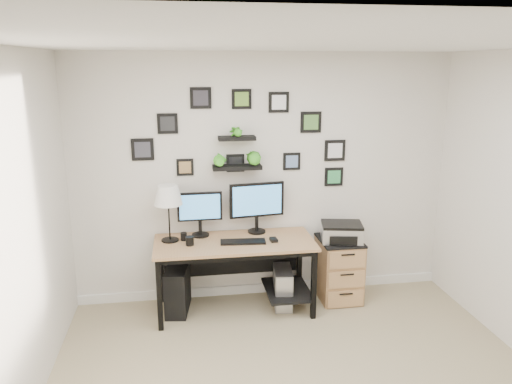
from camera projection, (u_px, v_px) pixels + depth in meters
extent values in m
plane|color=white|center=(321.00, 43.00, 3.03)|extent=(4.00, 4.00, 0.00)
plane|color=silver|center=(264.00, 178.00, 5.27)|extent=(4.00, 0.00, 4.00)
cube|color=white|center=(264.00, 288.00, 5.57)|extent=(4.00, 0.03, 0.10)
cube|color=#AE8152|center=(234.00, 243.00, 5.00)|extent=(1.60, 0.70, 0.03)
cube|color=black|center=(235.00, 246.00, 5.01)|extent=(1.54, 0.64, 0.05)
cube|color=black|center=(231.00, 256.00, 5.39)|extent=(1.44, 0.02, 0.41)
cube|color=black|center=(287.00, 290.00, 5.22)|extent=(0.45, 0.63, 0.03)
cube|color=black|center=(159.00, 295.00, 4.70)|extent=(0.05, 0.05, 0.72)
cube|color=black|center=(161.00, 270.00, 5.27)|extent=(0.05, 0.05, 0.72)
cube|color=black|center=(314.00, 285.00, 4.92)|extent=(0.05, 0.05, 0.72)
cube|color=black|center=(299.00, 262.00, 5.50)|extent=(0.05, 0.05, 0.72)
cylinder|color=black|center=(200.00, 235.00, 5.16)|extent=(0.18, 0.18, 0.02)
cylinder|color=black|center=(200.00, 228.00, 5.14)|extent=(0.04, 0.04, 0.16)
cube|color=black|center=(200.00, 206.00, 5.07)|extent=(0.46, 0.04, 0.30)
cube|color=#3F8CCC|center=(200.00, 207.00, 5.06)|extent=(0.41, 0.01, 0.26)
cylinder|color=black|center=(257.00, 231.00, 5.26)|extent=(0.21, 0.21, 0.02)
cylinder|color=black|center=(257.00, 224.00, 5.24)|extent=(0.04, 0.04, 0.17)
cube|color=black|center=(257.00, 200.00, 5.17)|extent=(0.58, 0.10, 0.36)
cube|color=#3F8CCC|center=(257.00, 200.00, 5.15)|extent=(0.52, 0.07, 0.31)
cube|color=black|center=(243.00, 242.00, 4.95)|extent=(0.46, 0.18, 0.02)
cube|color=black|center=(274.00, 240.00, 5.00)|extent=(0.07, 0.11, 0.03)
cylinder|color=black|center=(170.00, 240.00, 5.01)|extent=(0.17, 0.17, 0.02)
cylinder|color=black|center=(169.00, 215.00, 4.95)|extent=(0.02, 0.02, 0.52)
cone|color=white|center=(168.00, 195.00, 4.89)|extent=(0.28, 0.28, 0.20)
cylinder|color=black|center=(190.00, 241.00, 4.88)|extent=(0.08, 0.08, 0.09)
cylinder|color=black|center=(184.00, 237.00, 5.02)|extent=(0.06, 0.06, 0.08)
cube|color=black|center=(178.00, 289.00, 5.11)|extent=(0.28, 0.50, 0.48)
cube|color=gray|center=(283.00, 287.00, 5.23)|extent=(0.23, 0.43, 0.41)
cube|color=silver|center=(284.00, 296.00, 5.04)|extent=(0.16, 0.03, 0.38)
cube|color=#AE8152|center=(339.00, 270.00, 5.37)|extent=(0.42, 0.50, 0.65)
cube|color=black|center=(340.00, 240.00, 5.29)|extent=(0.43, 0.51, 0.02)
cube|color=#AE8152|center=(345.00, 299.00, 5.18)|extent=(0.39, 0.02, 0.18)
cylinder|color=black|center=(346.00, 294.00, 5.15)|extent=(0.14, 0.02, 0.02)
cube|color=#AE8152|center=(346.00, 280.00, 5.12)|extent=(0.39, 0.02, 0.18)
cylinder|color=black|center=(347.00, 275.00, 5.10)|extent=(0.14, 0.02, 0.02)
cube|color=#AE8152|center=(347.00, 260.00, 5.07)|extent=(0.39, 0.02, 0.18)
cylinder|color=black|center=(348.00, 255.00, 5.04)|extent=(0.14, 0.02, 0.02)
cube|color=silver|center=(342.00, 233.00, 5.23)|extent=(0.47, 0.39, 0.16)
cube|color=black|center=(342.00, 225.00, 5.21)|extent=(0.47, 0.39, 0.03)
cube|color=black|center=(344.00, 241.00, 5.07)|extent=(0.28, 0.07, 0.09)
cube|color=black|center=(237.00, 167.00, 5.10)|extent=(0.50, 0.18, 0.04)
cube|color=black|center=(237.00, 138.00, 5.02)|extent=(0.38, 0.15, 0.04)
imported|color=green|center=(220.00, 153.00, 5.04)|extent=(0.15, 0.12, 0.27)
imported|color=green|center=(253.00, 152.00, 5.09)|extent=(0.15, 0.15, 0.27)
imported|color=green|center=(237.00, 123.00, 4.98)|extent=(0.13, 0.09, 0.25)
cube|color=black|center=(235.00, 163.00, 5.17)|extent=(0.19, 0.02, 0.19)
cube|color=black|center=(236.00, 163.00, 5.16)|extent=(0.13, 0.00, 0.13)
cube|color=black|center=(334.00, 177.00, 5.37)|extent=(0.20, 0.02, 0.20)
cube|color=#379958|center=(334.00, 177.00, 5.36)|extent=(0.14, 0.00, 0.14)
cube|color=black|center=(201.00, 98.00, 4.95)|extent=(0.21, 0.02, 0.21)
cube|color=#2B2931|center=(201.00, 98.00, 4.94)|extent=(0.15, 0.00, 0.15)
cube|color=black|center=(335.00, 150.00, 5.30)|extent=(0.22, 0.02, 0.22)
cube|color=silver|center=(335.00, 151.00, 5.29)|extent=(0.16, 0.00, 0.16)
cube|color=black|center=(279.00, 102.00, 5.08)|extent=(0.21, 0.02, 0.21)
cube|color=white|center=(279.00, 102.00, 5.07)|extent=(0.15, 0.00, 0.15)
cube|color=black|center=(242.00, 99.00, 5.02)|extent=(0.20, 0.02, 0.20)
cube|color=olive|center=(242.00, 99.00, 5.01)|extent=(0.14, 0.00, 0.14)
cube|color=black|center=(143.00, 149.00, 4.99)|extent=(0.22, 0.02, 0.22)
cube|color=#363641|center=(143.00, 150.00, 4.98)|extent=(0.16, 0.00, 0.16)
cube|color=black|center=(185.00, 167.00, 5.10)|extent=(0.17, 0.02, 0.17)
cube|color=#987446|center=(185.00, 167.00, 5.09)|extent=(0.12, 0.00, 0.12)
cube|color=black|center=(168.00, 124.00, 4.96)|extent=(0.20, 0.02, 0.20)
cube|color=#242527|center=(168.00, 124.00, 4.95)|extent=(0.14, 0.00, 0.14)
cube|color=black|center=(311.00, 122.00, 5.19)|extent=(0.22, 0.02, 0.22)
cube|color=#4D7F3A|center=(311.00, 122.00, 5.17)|extent=(0.15, 0.00, 0.15)
cube|color=black|center=(292.00, 161.00, 5.26)|extent=(0.18, 0.02, 0.18)
cube|color=#627CAB|center=(292.00, 162.00, 5.25)|extent=(0.13, 0.00, 0.13)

